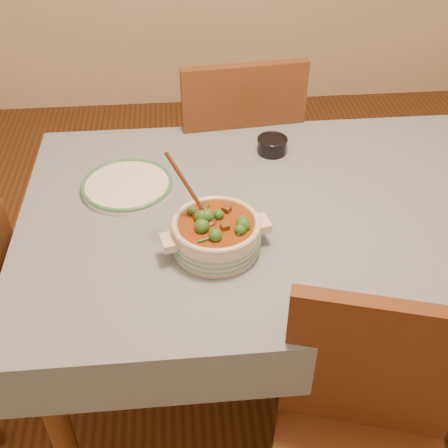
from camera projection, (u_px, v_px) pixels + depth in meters
name	position (u px, v px, depth m)	size (l,w,h in m)	color
floor	(278.00, 360.00, 2.21)	(4.50, 4.50, 0.00)	#442513
dining_table	(291.00, 231.00, 1.79)	(1.68, 1.08, 0.76)	brown
stew_casserole	(216.00, 232.00, 1.55)	(0.31, 0.28, 0.29)	beige
white_plate	(127.00, 185.00, 1.81)	(0.30, 0.30, 0.03)	white
condiment_bowl	(272.00, 144.00, 1.97)	(0.12, 0.12, 0.06)	black
chair_far	(237.00, 152.00, 2.35)	(0.51, 0.51, 1.00)	brown
chair_near	(361.00, 447.00, 1.37)	(0.53, 0.53, 0.92)	brown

